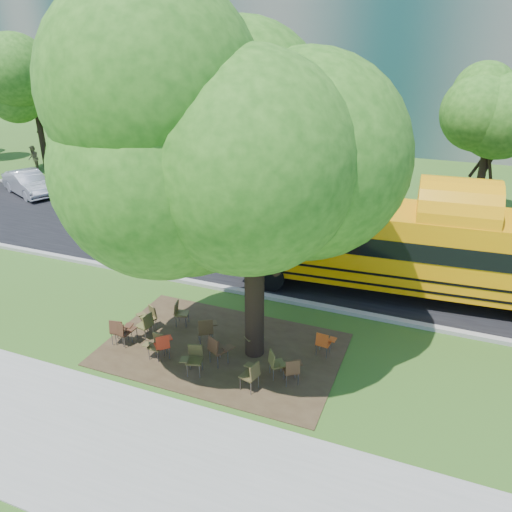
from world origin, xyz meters
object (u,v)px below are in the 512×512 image
at_px(chair_9, 149,315).
at_px(bg_car_red, 122,200).
at_px(chair_3, 156,344).
at_px(chair_5, 194,357).
at_px(chair_12, 254,334).
at_px(main_tree, 254,149).
at_px(chair_11, 206,328).
at_px(chair_2, 163,344).
at_px(black_car, 190,236).
at_px(chair_1, 122,331).
at_px(chair_0, 119,329).
at_px(chair_4, 218,348).
at_px(bg_car_silver, 28,183).
at_px(chair_6, 251,373).
at_px(chair_13, 324,342).
at_px(chair_14, 292,369).
at_px(chair_10, 180,311).
at_px(chair_7, 276,362).
at_px(school_bus, 445,251).
at_px(pedestrian_b, 34,158).
at_px(pedestrian_a, 55,164).
at_px(chair_8, 146,323).

bearing_deg(chair_9, bg_car_red, -23.54).
distance_m(chair_3, chair_5, 1.38).
relative_size(chair_12, bg_car_red, 0.22).
distance_m(main_tree, chair_11, 5.71).
relative_size(chair_2, black_car, 0.18).
distance_m(main_tree, chair_1, 6.84).
relative_size(chair_0, chair_2, 1.08).
height_order(chair_4, chair_11, chair_11).
relative_size(chair_0, bg_car_silver, 0.21).
distance_m(main_tree, bg_car_red, 15.95).
bearing_deg(chair_6, chair_4, 76.12).
xyz_separation_m(chair_3, chair_13, (4.50, 1.89, 0.01)).
distance_m(chair_1, chair_14, 5.32).
relative_size(chair_10, black_car, 0.19).
xyz_separation_m(chair_4, chair_10, (-2.05, 1.47, -0.06)).
xyz_separation_m(chair_7, chair_13, (0.96, 1.47, -0.02)).
bearing_deg(bg_car_red, chair_10, -120.30).
height_order(chair_0, chair_5, chair_0).
height_order(main_tree, chair_14, main_tree).
distance_m(school_bus, chair_2, 10.05).
relative_size(school_bus, chair_7, 15.74).
height_order(main_tree, chair_10, main_tree).
xyz_separation_m(black_car, pedestrian_b, (-16.93, 8.59, 0.08)).
relative_size(chair_11, pedestrian_b, 0.56).
height_order(school_bus, chair_0, school_bus).
height_order(chair_13, bg_car_red, bg_car_red).
bearing_deg(chair_9, pedestrian_a, -13.58).
relative_size(chair_3, bg_car_red, 0.19).
relative_size(chair_1, chair_10, 1.02).
distance_m(chair_2, chair_10, 1.84).
bearing_deg(chair_10, chair_3, -5.94).
xyz_separation_m(chair_10, chair_12, (2.72, -0.40, 0.05)).
bearing_deg(pedestrian_a, chair_2, -139.00).
relative_size(chair_0, chair_1, 1.04).
relative_size(chair_2, chair_4, 0.89).
bearing_deg(black_car, chair_13, -121.24).
bearing_deg(pedestrian_b, chair_4, 4.98).
xyz_separation_m(school_bus, chair_8, (-8.28, -6.12, -1.29)).
bearing_deg(bg_car_silver, chair_10, -97.39).
bearing_deg(chair_9, chair_5, 175.30).
height_order(chair_10, bg_car_silver, bg_car_silver).
relative_size(chair_5, pedestrian_a, 0.55).
height_order(school_bus, chair_14, school_bus).
height_order(main_tree, chair_12, main_tree).
bearing_deg(main_tree, chair_11, -175.06).
bearing_deg(chair_7, chair_9, -137.72).
bearing_deg(main_tree, pedestrian_a, 144.91).
bearing_deg(chair_4, chair_0, -150.59).
bearing_deg(chair_5, black_car, -76.50).
relative_size(chair_6, chair_13, 1.09).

